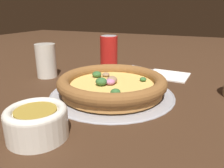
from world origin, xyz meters
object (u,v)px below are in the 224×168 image
object	(u,v)px
bowl_near	(37,121)
fork	(148,69)
pizza_tray	(112,93)
napkin	(168,75)
pizza	(112,84)
beverage_can	(109,52)
drinking_cup	(46,61)

from	to	relation	value
bowl_near	fork	bearing A→B (deg)	-96.73
pizza_tray	napkin	distance (m)	0.26
pizza_tray	bowl_near	xyz separation A→B (m)	(0.04, 0.24, 0.03)
pizza_tray	pizza	xyz separation A→B (m)	(0.00, 0.00, 0.03)
napkin	beverage_can	xyz separation A→B (m)	(0.23, -0.02, 0.06)
drinking_cup	beverage_can	bearing A→B (deg)	-126.95
napkin	beverage_can	size ratio (longest dim) A/B	1.13
fork	napkin	bearing A→B (deg)	163.71
bowl_near	napkin	distance (m)	0.50
fork	beverage_can	xyz separation A→B (m)	(0.15, 0.04, 0.06)
bowl_near	napkin	bearing A→B (deg)	-107.09
napkin	beverage_can	bearing A→B (deg)	-4.60
pizza	bowl_near	size ratio (longest dim) A/B	2.66
beverage_can	pizza_tray	bearing A→B (deg)	116.02
drinking_cup	fork	bearing A→B (deg)	-141.84
napkin	pizza_tray	bearing A→B (deg)	65.46
pizza_tray	fork	size ratio (longest dim) A/B	1.76
napkin	bowl_near	bearing A→B (deg)	72.91
fork	pizza	bearing A→B (deg)	103.35
pizza_tray	bowl_near	size ratio (longest dim) A/B	3.07
bowl_near	fork	world-z (taller)	bowl_near
bowl_near	beverage_can	xyz separation A→B (m)	(0.08, -0.49, 0.03)
fork	drinking_cup	bearing A→B (deg)	56.21
fork	beverage_can	distance (m)	0.16
pizza_tray	drinking_cup	distance (m)	0.28
pizza_tray	pizza	world-z (taller)	pizza
drinking_cup	napkin	distance (m)	0.41
drinking_cup	fork	world-z (taller)	drinking_cup
napkin	fork	world-z (taller)	napkin
pizza	drinking_cup	distance (m)	0.27
bowl_near	beverage_can	bearing A→B (deg)	-80.26
drinking_cup	pizza_tray	bearing A→B (deg)	166.58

